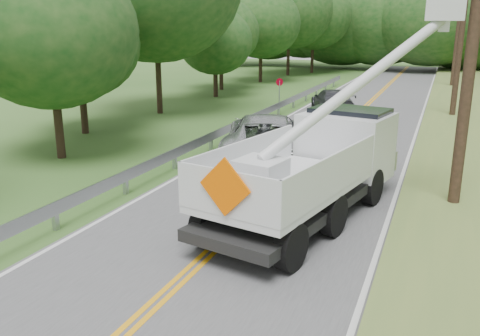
% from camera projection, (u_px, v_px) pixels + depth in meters
% --- Properties ---
extents(road, '(7.20, 96.00, 0.03)m').
position_uv_depth(road, '(316.00, 153.00, 19.94)').
color(road, '#525254').
rests_on(road, ground).
extents(guardrail, '(0.18, 48.00, 0.77)m').
position_uv_depth(guardrail, '(231.00, 128.00, 22.05)').
color(guardrail, '#989DA0').
rests_on(guardrail, ground).
extents(utility_poles, '(1.60, 43.30, 10.00)m').
position_uv_depth(utility_poles, '(467.00, 15.00, 19.41)').
color(utility_poles, black).
rests_on(utility_poles, ground).
extents(treeline_left, '(10.46, 56.37, 11.28)m').
position_uv_depth(treeline_left, '(224.00, 12.00, 35.30)').
color(treeline_left, '#332319').
rests_on(treeline_left, ground).
extents(treeline_horizon, '(56.98, 15.30, 12.08)m').
position_uv_depth(treeline_horizon, '(436.00, 20.00, 55.03)').
color(treeline_horizon, '#154416').
rests_on(treeline_horizon, ground).
extents(bucket_truck, '(5.27, 7.63, 7.08)m').
position_uv_depth(bucket_truck, '(331.00, 152.00, 13.54)').
color(bucket_truck, black).
rests_on(bucket_truck, road).
extents(suv_silver, '(4.61, 6.91, 1.76)m').
position_uv_depth(suv_silver, '(266.00, 137.00, 18.69)').
color(suv_silver, '#BABDC1').
rests_on(suv_silver, road).
extents(suv_darkgrey, '(3.58, 5.19, 1.39)m').
position_uv_depth(suv_darkgrey, '(332.00, 101.00, 28.84)').
color(suv_darkgrey, '#3E3F46').
rests_on(suv_darkgrey, road).
extents(stop_sign_permanent, '(0.34, 0.32, 2.07)m').
position_uv_depth(stop_sign_permanent, '(279.00, 91.00, 28.26)').
color(stop_sign_permanent, '#989DA0').
rests_on(stop_sign_permanent, ground).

